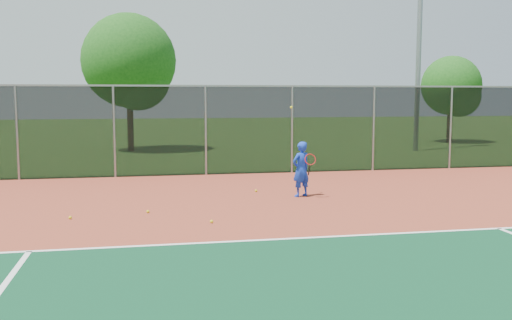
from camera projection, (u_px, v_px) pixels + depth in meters
The scene contains 11 objects.
ground at pixel (500, 284), 8.22m from camera, with size 120.00×120.00×0.00m, color #2A5117.
court_apron at pixel (432, 247), 10.17m from camera, with size 30.00×20.00×0.02m, color #9A3D27.
fence_back at pixel (292, 128), 19.75m from camera, with size 30.00×0.06×3.03m.
tennis_player at pixel (301, 169), 15.12m from camera, with size 0.63×0.69×2.41m.
practice_ball_2 at pixel (256, 191), 15.91m from camera, with size 0.07×0.07×0.07m, color yellow.
practice_ball_4 at pixel (212, 221), 12.04m from camera, with size 0.07×0.07×0.07m, color yellow.
practice_ball_6 at pixel (70, 218), 12.42m from camera, with size 0.07×0.07×0.07m, color yellow.
practice_ball_7 at pixel (148, 211), 13.07m from camera, with size 0.07×0.07×0.07m, color yellow.
floodlight_n at pixel (420, 12), 27.14m from camera, with size 0.90×0.40×11.74m.
tree_back_left at pixel (131, 65), 27.23m from camera, with size 4.49×4.49×6.60m.
tree_back_mid at pixel (453, 88), 32.28m from camera, with size 3.35×3.35×4.92m.
Camera 1 is at (-4.97, -7.15, 2.72)m, focal length 40.00 mm.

